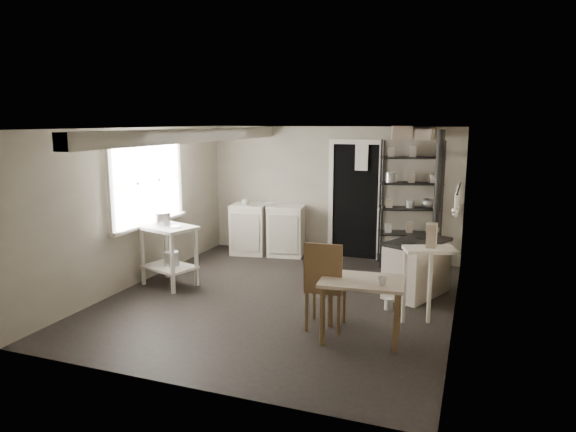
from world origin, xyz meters
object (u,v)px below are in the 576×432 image
(shelf_rack, at_px, (410,210))
(flour_sack, at_px, (397,253))
(stove, at_px, (417,264))
(base_cabinets, at_px, (268,229))
(work_table, at_px, (362,306))
(prep_table, at_px, (169,259))
(chair, at_px, (326,287))
(stockpot, at_px, (162,222))

(shelf_rack, relative_size, flour_sack, 4.07)
(stove, bearing_deg, flour_sack, 132.54)
(base_cabinets, height_order, work_table, base_cabinets)
(prep_table, xyz_separation_m, stove, (3.46, 0.82, 0.04))
(work_table, xyz_separation_m, chair, (-0.46, 0.20, 0.11))
(work_table, bearing_deg, chair, 156.58)
(base_cabinets, bearing_deg, prep_table, -116.20)
(shelf_rack, relative_size, work_table, 2.31)
(flour_sack, bearing_deg, prep_table, -144.91)
(stockpot, height_order, shelf_rack, shelf_rack)
(prep_table, height_order, stove, prep_table)
(chair, bearing_deg, prep_table, 160.52)
(shelf_rack, xyz_separation_m, flour_sack, (-0.15, -0.19, -0.71))
(chair, height_order, flour_sack, chair)
(shelf_rack, distance_m, flour_sack, 0.75)
(stove, bearing_deg, shelf_rack, 124.82)
(base_cabinets, relative_size, work_table, 1.52)
(stove, bearing_deg, base_cabinets, 177.53)
(base_cabinets, height_order, chair, chair)
(prep_table, relative_size, shelf_rack, 0.43)
(prep_table, height_order, stockpot, stockpot)
(shelf_rack, xyz_separation_m, chair, (-0.56, -3.01, -0.46))
(base_cabinets, xyz_separation_m, work_table, (2.39, -3.09, -0.08))
(stockpot, distance_m, flour_sack, 3.83)
(base_cabinets, xyz_separation_m, shelf_rack, (2.50, 0.12, 0.49))
(stove, xyz_separation_m, work_table, (-0.40, -1.73, -0.06))
(stockpot, distance_m, work_table, 3.38)
(shelf_rack, bearing_deg, chair, -116.76)
(stockpot, relative_size, stove, 0.28)
(stockpot, distance_m, stove, 3.71)
(work_table, bearing_deg, prep_table, 163.44)
(stove, distance_m, chair, 1.76)
(stove, height_order, flour_sack, stove)
(shelf_rack, bearing_deg, work_table, -107.99)
(prep_table, xyz_separation_m, flour_sack, (3.01, 2.12, -0.16))
(prep_table, xyz_separation_m, work_table, (3.06, -0.91, -0.02))
(prep_table, distance_m, chair, 2.69)
(prep_table, xyz_separation_m, base_cabinets, (0.66, 2.18, 0.06))
(base_cabinets, distance_m, work_table, 3.91)
(chair, bearing_deg, work_table, -27.60)
(prep_table, bearing_deg, flour_sack, 35.09)
(prep_table, relative_size, chair, 0.85)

